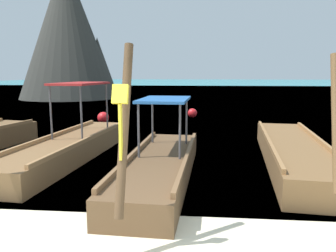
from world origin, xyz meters
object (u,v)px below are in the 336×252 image
at_px(mooring_buoy_far, 103,118).
at_px(longtail_boat_pink_ribbon, 70,146).
at_px(longtail_boat_turquoise_ribbon, 293,153).
at_px(longtail_boat_yellow_ribbon, 160,165).
at_px(karst_rock, 69,32).
at_px(mooring_buoy_near, 192,113).

bearing_deg(mooring_buoy_far, longtail_boat_pink_ribbon, -81.80).
bearing_deg(longtail_boat_turquoise_ribbon, longtail_boat_yellow_ribbon, -154.74).
distance_m(karst_rock, mooring_buoy_far, 18.12).
distance_m(longtail_boat_pink_ribbon, longtail_boat_yellow_ribbon, 3.09).
xyz_separation_m(mooring_buoy_near, mooring_buoy_far, (-4.08, -2.39, 0.02)).
relative_size(longtail_boat_yellow_ribbon, longtail_boat_turquoise_ribbon, 0.84).
height_order(longtail_boat_yellow_ribbon, karst_rock, karst_rock).
distance_m(longtail_boat_turquoise_ribbon, mooring_buoy_near, 9.17).
distance_m(longtail_boat_turquoise_ribbon, karst_rock, 26.72).
bearing_deg(longtail_boat_turquoise_ribbon, longtail_boat_pink_ribbon, 179.53).
bearing_deg(mooring_buoy_far, longtail_boat_turquoise_ribbon, -43.00).
distance_m(longtail_boat_pink_ribbon, mooring_buoy_far, 6.37).
bearing_deg(longtail_boat_pink_ribbon, longtail_boat_yellow_ribbon, -30.79).
bearing_deg(mooring_buoy_far, longtail_boat_yellow_ribbon, -65.69).
height_order(longtail_boat_pink_ribbon, mooring_buoy_near, longtail_boat_pink_ribbon).
bearing_deg(karst_rock, longtail_boat_yellow_ribbon, -64.71).
bearing_deg(karst_rock, mooring_buoy_far, -64.22).
relative_size(longtail_boat_yellow_ribbon, karst_rock, 0.47).
distance_m(longtail_boat_pink_ribbon, mooring_buoy_near, 9.26).
bearing_deg(mooring_buoy_near, longtail_boat_yellow_ribbon, -92.84).
bearing_deg(longtail_boat_turquoise_ribbon, mooring_buoy_far, 137.00).
bearing_deg(mooring_buoy_near, longtail_boat_turquoise_ribbon, -72.59).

